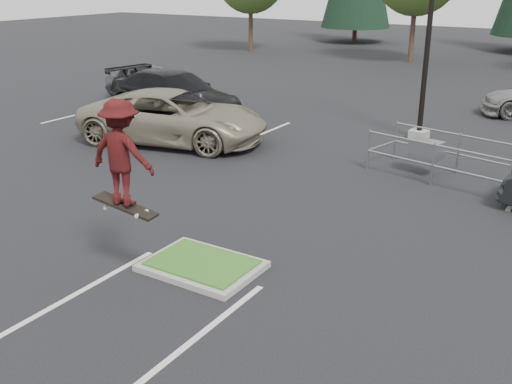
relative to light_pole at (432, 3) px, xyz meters
The scene contains 9 objects.
ground 12.85m from the light_pole, 92.39° to the right, with size 120.00×120.00×0.00m, color black.
grass_median 12.82m from the light_pole, 92.39° to the right, with size 2.20×1.60×0.16m.
stall_lines 7.74m from the light_pole, 107.24° to the right, with size 22.62×17.60×0.01m.
light_pole is the anchor object (origin of this frame).
cart_corral 5.66m from the light_pole, 68.56° to the right, with size 4.46×2.38×1.20m.
skateboarder 13.25m from the light_pole, 96.34° to the right, with size 1.33×0.87×2.12m.
car_l_tan 9.35m from the light_pole, 144.46° to the right, with size 2.93×6.36×1.77m, color gray.
car_l_black 10.27m from the light_pole, 167.76° to the right, with size 2.57×6.33×1.84m, color black.
car_l_grey 12.56m from the light_pole, behind, with size 2.07×5.15×1.75m, color #484B4F.
Camera 1 is at (6.49, -8.37, 5.47)m, focal length 42.00 mm.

